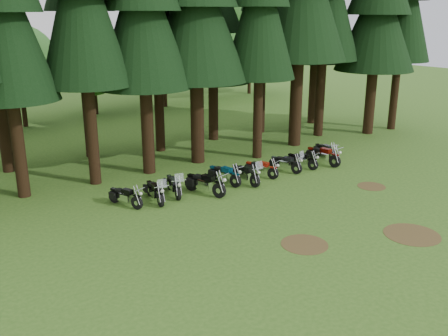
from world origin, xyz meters
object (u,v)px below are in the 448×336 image
at_px(motorcycle_1, 155,192).
at_px(motorcycle_2, 174,186).
at_px(motorcycle_3, 205,184).
at_px(motorcycle_0, 125,197).
at_px(motorcycle_5, 245,174).
at_px(motorcycle_8, 302,161).
at_px(motorcycle_9, 323,156).
at_px(motorcycle_10, 325,151).
at_px(motorcycle_4, 224,175).
at_px(motorcycle_6, 261,169).
at_px(motorcycle_7, 285,164).

distance_m(motorcycle_1, motorcycle_2, 1.16).
bearing_deg(motorcycle_3, motorcycle_0, 149.62).
relative_size(motorcycle_5, motorcycle_8, 1.14).
bearing_deg(motorcycle_9, motorcycle_8, 164.83).
height_order(motorcycle_3, motorcycle_9, motorcycle_3).
bearing_deg(motorcycle_2, motorcycle_5, 4.87).
height_order(motorcycle_8, motorcycle_9, motorcycle_9).
xyz_separation_m(motorcycle_0, motorcycle_10, (13.17, -0.25, -0.01)).
relative_size(motorcycle_0, motorcycle_1, 0.90).
distance_m(motorcycle_0, motorcycle_10, 13.17).
bearing_deg(motorcycle_9, motorcycle_4, 168.01).
bearing_deg(motorcycle_10, motorcycle_1, -170.02).
relative_size(motorcycle_3, motorcycle_8, 1.20).
relative_size(motorcycle_1, motorcycle_2, 1.01).
relative_size(motorcycle_5, motorcycle_9, 0.94).
height_order(motorcycle_4, motorcycle_6, motorcycle_4).
bearing_deg(motorcycle_4, motorcycle_2, 167.37).
relative_size(motorcycle_2, motorcycle_6, 1.09).
height_order(motorcycle_6, motorcycle_10, motorcycle_6).
distance_m(motorcycle_2, motorcycle_8, 8.07).
distance_m(motorcycle_1, motorcycle_9, 10.67).
distance_m(motorcycle_5, motorcycle_7, 3.04).
height_order(motorcycle_0, motorcycle_1, motorcycle_1).
bearing_deg(motorcycle_6, motorcycle_4, 152.42).
distance_m(motorcycle_8, motorcycle_10, 2.69).
bearing_deg(motorcycle_3, motorcycle_10, -11.88).
bearing_deg(motorcycle_7, motorcycle_0, 162.47).
bearing_deg(motorcycle_9, motorcycle_10, 30.42).
height_order(motorcycle_3, motorcycle_8, motorcycle_3).
distance_m(motorcycle_5, motorcycle_10, 6.89).
relative_size(motorcycle_3, motorcycle_4, 1.06).
relative_size(motorcycle_1, motorcycle_3, 0.93).
xyz_separation_m(motorcycle_6, motorcycle_8, (2.91, -0.20, -0.01)).
xyz_separation_m(motorcycle_1, motorcycle_6, (6.28, -0.31, -0.03)).
xyz_separation_m(motorcycle_3, motorcycle_9, (8.25, -0.14, -0.01)).
height_order(motorcycle_6, motorcycle_7, motorcycle_7).
xyz_separation_m(motorcycle_3, motorcycle_7, (5.60, 0.19, -0.06)).
bearing_deg(motorcycle_8, motorcycle_3, 165.74).
bearing_deg(motorcycle_0, motorcycle_4, -21.23).
relative_size(motorcycle_0, motorcycle_3, 0.84).
bearing_deg(motorcycle_4, motorcycle_7, -15.18).
height_order(motorcycle_1, motorcycle_10, motorcycle_1).
height_order(motorcycle_2, motorcycle_8, motorcycle_2).
height_order(motorcycle_4, motorcycle_9, motorcycle_9).
distance_m(motorcycle_9, motorcycle_10, 1.44).
bearing_deg(motorcycle_6, motorcycle_9, -25.39).
height_order(motorcycle_3, motorcycle_4, motorcycle_3).
bearing_deg(motorcycle_3, motorcycle_6, -11.60).
bearing_deg(motorcycle_1, motorcycle_4, 11.14).
xyz_separation_m(motorcycle_7, motorcycle_9, (2.65, -0.33, 0.05)).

